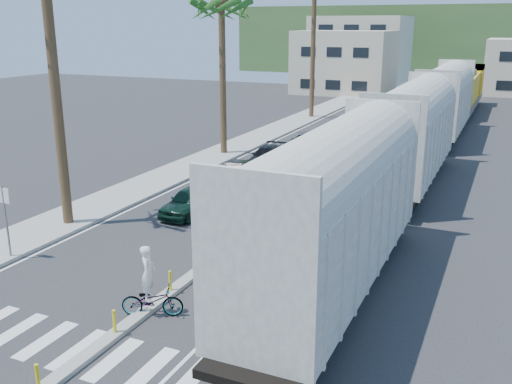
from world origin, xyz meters
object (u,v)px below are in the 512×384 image
Objects in this scene: car_lead at (190,201)px; cyclist at (151,294)px; street_sign at (5,211)px; car_second at (239,178)px.

car_lead is 9.97m from cyclist.
car_second is at bearing 71.21° from street_sign.
street_sign is at bearing 56.73° from cyclist.
car_second is 13.92m from cyclist.
car_lead is (3.58, 7.66, -1.31)m from street_sign.
street_sign is 0.62× the size of car_second.
car_second reaches higher than car_lead.
street_sign is 7.81m from cyclist.
street_sign is 12.73m from car_second.
car_lead is 4.37m from car_second.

